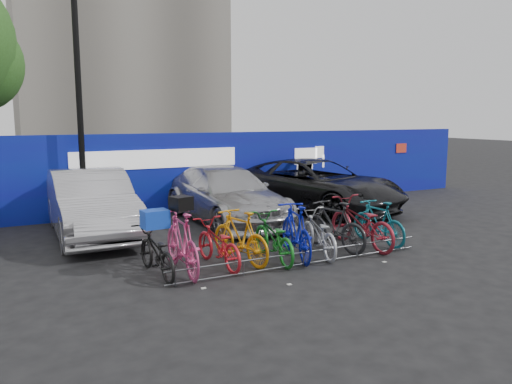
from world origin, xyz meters
TOP-DOWN VIEW (x-y plane):
  - ground at (0.00, 0.00)m, footprint 100.00×100.00m
  - hoarding at (0.01, 6.00)m, footprint 22.00×0.18m
  - lamppost at (-3.20, 5.40)m, footprint 0.25×0.50m
  - bike_rack at (-0.00, -0.60)m, footprint 5.60×0.03m
  - car_1 at (-3.26, 3.85)m, footprint 1.75×4.91m
  - car_2 at (0.36, 3.98)m, footprint 2.29×5.24m
  - car_3 at (3.46, 4.19)m, footprint 4.22×6.25m
  - bike_0 at (-2.72, 0.13)m, footprint 0.72×1.75m
  - bike_1 at (-2.25, 0.06)m, footprint 0.64×2.01m
  - bike_2 at (-1.50, 0.14)m, footprint 0.74×1.78m
  - bike_3 at (-1.00, 0.17)m, footprint 0.86×1.86m
  - bike_4 at (-0.36, -0.00)m, footprint 0.78×1.86m
  - bike_5 at (0.16, -0.04)m, footprint 0.98×1.98m
  - bike_6 at (0.70, -0.05)m, footprint 0.97×1.88m
  - bike_7 at (1.23, 0.13)m, footprint 0.86×1.89m
  - bike_8 at (1.89, 0.04)m, footprint 0.79×2.13m
  - bike_9 at (2.43, 0.08)m, footprint 0.55×1.71m
  - cargo_crate at (-2.72, 0.13)m, footprint 0.48×0.38m
  - cargo_topcase at (-2.25, 0.06)m, footprint 0.43×0.40m

SIDE VIEW (x-z plane):
  - ground at x=0.00m, z-range 0.00..0.00m
  - bike_rack at x=0.00m, z-range 0.01..0.31m
  - bike_0 at x=-2.72m, z-range 0.00..0.90m
  - bike_2 at x=-1.50m, z-range 0.00..0.91m
  - bike_6 at x=0.70m, z-range 0.00..0.94m
  - bike_4 at x=-0.36m, z-range 0.00..0.95m
  - bike_9 at x=2.43m, z-range 0.00..1.02m
  - bike_3 at x=-1.00m, z-range 0.00..1.08m
  - bike_7 at x=1.23m, z-range 0.00..1.10m
  - bike_8 at x=1.89m, z-range 0.00..1.11m
  - bike_5 at x=0.16m, z-range 0.00..1.14m
  - bike_1 at x=-2.25m, z-range 0.00..1.20m
  - car_2 at x=0.36m, z-range 0.00..1.50m
  - car_3 at x=3.46m, z-range 0.00..1.59m
  - car_1 at x=-3.26m, z-range 0.00..1.61m
  - cargo_crate at x=-2.72m, z-range 0.90..1.23m
  - hoarding at x=0.01m, z-range 0.00..2.40m
  - cargo_topcase at x=-2.25m, z-range 1.20..1.45m
  - lamppost at x=-3.20m, z-range 0.22..6.33m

